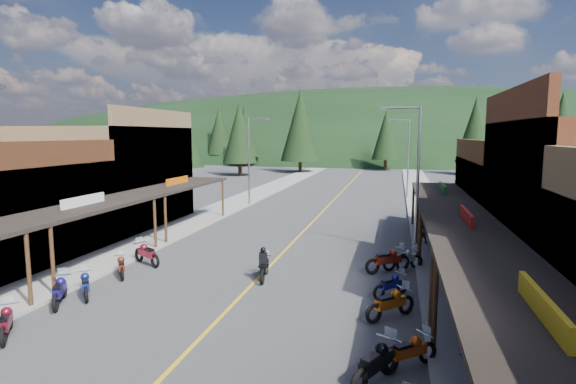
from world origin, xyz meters
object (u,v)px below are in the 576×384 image
Objects in this scene: bike_west_6 at (59,289)px; pine_0 at (153,134)px; pine_3 at (386,134)px; bike_west_8 at (121,265)px; bike_east_7 at (391,302)px; bike_east_9 at (388,259)px; bike_west_7 at (85,283)px; streetlight_1 at (250,157)px; bike_east_8 at (391,284)px; shop_west_3 at (112,176)px; pine_5 at (561,126)px; pine_7 at (219,131)px; bike_east_6 at (409,350)px; pine_1 at (245,131)px; pine_10 at (240,132)px; bike_west_9 at (147,253)px; pine_8 at (187,138)px; pine_4 at (475,130)px; pedestrian_east_a at (465,323)px; pine_9 at (547,135)px; pine_2 at (300,125)px; streetlight_2 at (415,173)px; pine_11 at (528,128)px; pedestrian_east_b at (421,229)px; streetlight_3 at (407,155)px; rider_on_bike at (264,266)px; shop_east_3 at (534,204)px; bike_east_5 at (376,361)px.

pine_0 is at bearing 87.94° from bike_west_6.
bike_west_8 is at bearing -98.88° from pine_3.
bike_east_7 is 0.93× the size of bike_east_9.
bike_west_7 is (-10.02, -67.86, -5.91)m from pine_3.
bike_east_8 is at bearing -58.41° from streetlight_1.
bike_west_7 is (0.93, -23.86, -3.89)m from streetlight_1.
pine_3 is 4.69× the size of bike_east_9.
pine_5 reaches higher than shop_west_3.
pine_7 is at bearing 72.32° from bike_west_8.
pine_7 is at bearing 164.92° from bike_east_6.
pine_5 is (58.00, 2.00, 0.75)m from pine_1.
pine_10 reaches higher than pine_3.
pine_8 is at bearing 53.20° from bike_west_9.
pine_1 is at bearing 166.61° from pine_4.
pedestrian_east_a is at bearing -46.18° from bike_west_7.
pine_1 is 6.65× the size of bike_west_8.
pine_5 is at bearing 69.68° from pine_9.
pine_0 is 73.21m from bike_west_6.
pine_2 is 36.44m from pine_9.
pine_1 is at bearing 116.53° from streetlight_2.
streetlight_2 is at bearing -112.91° from pine_5.
pine_9 is at bearing 60.26° from pine_11.
pine_5 is 7.55× the size of pedestrian_east_a.
streetlight_2 reaches higher than bike_east_8.
pedestrian_east_b is at bearing -2.82° from bike_west_8.
streetlight_2 and streetlight_3 have the same top height.
shop_west_3 is 17.16m from rider_on_bike.
pine_7 is at bearing 125.27° from shop_east_3.
pine_5 reaches higher than bike_west_9.
shop_east_3 is 0.87× the size of pine_1.
pine_10 is 60.69m from bike_east_5.
streetlight_2 is (13.90, -14.00, 0.00)m from streetlight_1.
pine_5 is 1.21× the size of pine_10.
bike_east_5 is 4.41m from bike_east_7.
pine_0 reaches higher than pine_8.
bike_west_6 is 0.96× the size of bike_east_5.
bike_east_5 is (-12.40, -65.58, -6.60)m from pine_4.
pine_5 is (74.00, 10.00, 1.51)m from pine_0.
pine_5 reaches higher than streetlight_3.
shop_east_3 is 0.87× the size of pine_7.
pine_5 is 85.35m from bike_west_6.
bike_east_7 is (29.91, -71.17, -6.61)m from pine_1.
pine_3 is at bearing 42.18° from bike_west_7.
bike_east_7 is (-1.04, -9.17, -3.84)m from streetlight_2.
pine_9 is 52.89m from bike_east_6.
pine_10 is at bearing 129.37° from shop_east_3.
bike_west_8 is at bearing -68.02° from pine_8.
pine_1 is 54.13m from pine_9.
pine_11 is at bearing -36.03° from pine_1.
streetlight_2 is 0.73× the size of pine_0.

